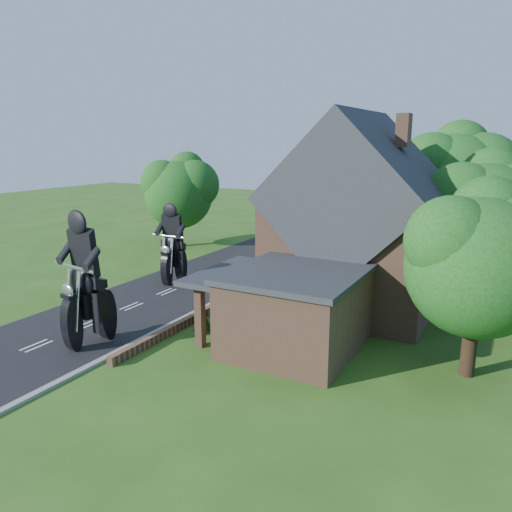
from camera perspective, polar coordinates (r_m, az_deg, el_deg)
The scene contains 19 objects.
ground at distance 27.80m, azimuth -14.03°, elevation -5.63°, with size 120.00×120.00×0.00m, color #2A5217.
road at distance 27.79m, azimuth -14.03°, elevation -5.61°, with size 7.00×80.00×0.02m, color black.
kerb at distance 25.56m, azimuth -7.92°, elevation -6.88°, with size 0.30×80.00×0.12m, color gray.
garden_wall at distance 29.15m, azimuth -1.07°, elevation -3.93°, with size 0.30×22.00×0.40m, color brown.
house at distance 26.72m, azimuth 11.63°, elevation 3.36°, with size 9.54×8.64×10.24m.
annex at distance 21.35m, azimuth 4.29°, elevation -6.00°, with size 7.05×5.94×3.44m.
tree_annex_side at distance 19.79m, azimuth 25.14°, elevation 0.04°, with size 5.64×5.20×7.48m.
tree_house_right at distance 28.12m, azimuth 25.43°, elevation 4.58°, with size 6.51×6.00×8.40m.
tree_behind_house at distance 35.68m, azimuth 22.38°, elevation 8.09°, with size 7.81×7.20×10.08m.
tree_behind_left at distance 37.81m, azimuth 13.33°, elevation 8.19°, with size 6.94×6.40×9.16m.
tree_far_road at distance 41.81m, azimuth -8.34°, elevation 7.61°, with size 6.08×5.60×7.84m.
shrub_a at distance 23.72m, azimuth -6.16°, elevation -7.18°, with size 0.90×0.90×1.10m, color #123A1A.
shrub_b at distance 25.69m, azimuth -2.99°, elevation -5.51°, with size 0.90×0.90×1.10m, color #123A1A.
shrub_c at distance 27.75m, azimuth -0.29°, elevation -4.06°, with size 0.90×0.90×1.10m, color #123A1A.
shrub_d at distance 32.05m, azimuth 4.01°, elevation -1.73°, with size 0.90×0.90×1.10m, color #123A1A.
shrub_e at distance 34.28m, azimuth 5.75°, elevation -0.79°, with size 0.90×0.90×1.10m, color #123A1A.
shrub_f at distance 36.54m, azimuth 7.27°, elevation 0.04°, with size 0.90×0.90×1.10m, color #123A1A.
motorcycle_lead at distance 23.02m, azimuth -18.47°, elevation -7.53°, with size 0.49×1.92×1.79m, color black, non-canonical shape.
motorcycle_follow at distance 31.58m, azimuth -9.35°, elevation -1.73°, with size 0.41×1.61×1.50m, color black, non-canonical shape.
Camera 1 is at (18.06, -19.24, 8.74)m, focal length 35.00 mm.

